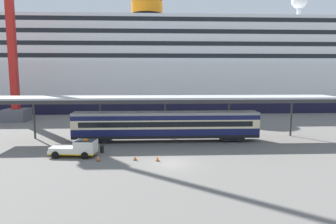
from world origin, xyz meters
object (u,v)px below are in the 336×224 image
(traffic_cone_mid, at_px, (135,157))
(traffic_cone_far, at_px, (98,158))
(service_truck, at_px, (78,148))
(quay_bollard, at_px, (102,149))
(dockside_crane, at_px, (13,36))
(cruise_ship, at_px, (124,68))
(traffic_cone_near, at_px, (158,158))
(train_carriage, at_px, (166,125))

(traffic_cone_mid, distance_m, traffic_cone_far, 3.97)
(service_truck, distance_m, quay_bollard, 2.87)
(dockside_crane, bearing_deg, cruise_ship, 45.84)
(traffic_cone_far, relative_size, quay_bollard, 0.64)
(traffic_cone_mid, distance_m, quay_bollard, 5.20)
(traffic_cone_near, distance_m, traffic_cone_mid, 2.47)
(cruise_ship, bearing_deg, quay_bollard, -88.03)
(train_carriage, height_order, service_truck, train_carriage)
(traffic_cone_near, distance_m, quay_bollard, 7.48)
(traffic_cone_mid, bearing_deg, train_carriage, 67.29)
(cruise_ship, distance_m, dockside_crane, 28.35)
(train_carriage, bearing_deg, dockside_crane, 145.95)
(traffic_cone_near, bearing_deg, traffic_cone_mid, 169.67)
(traffic_cone_far, height_order, quay_bollard, quay_bollard)
(cruise_ship, bearing_deg, traffic_cone_mid, -83.32)
(service_truck, relative_size, traffic_cone_mid, 8.81)
(service_truck, bearing_deg, dockside_crane, 124.73)
(quay_bollard, bearing_deg, service_truck, -150.20)
(cruise_ship, height_order, service_truck, cruise_ship)
(cruise_ship, xyz_separation_m, quay_bollard, (1.55, -45.12, -10.38))
(cruise_ship, relative_size, quay_bollard, 172.37)
(traffic_cone_near, bearing_deg, train_carriage, 82.06)
(traffic_cone_near, xyz_separation_m, traffic_cone_far, (-6.40, 0.29, -0.07))
(service_truck, bearing_deg, cruise_ship, 88.88)
(train_carriage, distance_m, service_truck, 12.63)
(service_truck, bearing_deg, traffic_cone_far, -36.52)
(service_truck, height_order, dockside_crane, dockside_crane)
(traffic_cone_mid, bearing_deg, dockside_crane, 131.39)
(traffic_cone_mid, bearing_deg, traffic_cone_near, -10.33)
(traffic_cone_near, xyz_separation_m, quay_bollard, (-6.54, 3.63, 0.15))
(quay_bollard, bearing_deg, traffic_cone_near, -29.01)
(train_carriage, relative_size, traffic_cone_near, 34.26)
(service_truck, xyz_separation_m, dockside_crane, (-18.44, 26.60, 15.58))
(traffic_cone_mid, height_order, quay_bollard, quay_bollard)
(service_truck, xyz_separation_m, traffic_cone_near, (9.00, -2.22, -0.63))
(quay_bollard, bearing_deg, traffic_cone_mid, -37.79)
(traffic_cone_mid, bearing_deg, service_truck, 164.88)
(quay_bollard, bearing_deg, dockside_crane, 129.68)
(traffic_cone_far, distance_m, dockside_crane, 39.00)
(train_carriage, height_order, traffic_cone_mid, train_carriage)
(traffic_cone_mid, xyz_separation_m, quay_bollard, (-4.10, 3.18, 0.22))
(traffic_cone_mid, bearing_deg, traffic_cone_far, -177.85)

